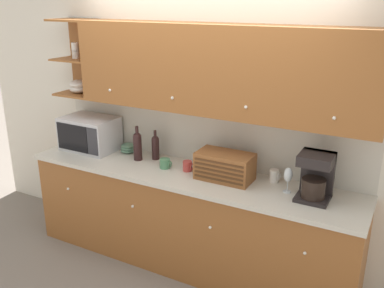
# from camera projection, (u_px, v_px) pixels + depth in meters

# --- Properties ---
(ground_plane) EXTENTS (24.00, 24.00, 0.00)m
(ground_plane) POSITION_uv_depth(u_px,v_px,m) (202.00, 246.00, 4.36)
(ground_plane) COLOR slate
(wall_back) EXTENTS (5.48, 0.06, 2.60)m
(wall_back) POSITION_uv_depth(u_px,v_px,m) (204.00, 123.00, 3.96)
(wall_back) COLOR silver
(wall_back) RESTS_ON ground_plane
(counter_unit) EXTENTS (3.10, 0.64, 0.92)m
(counter_unit) POSITION_uv_depth(u_px,v_px,m) (187.00, 219.00, 3.95)
(counter_unit) COLOR #935628
(counter_unit) RESTS_ON ground_plane
(backsplash_panel) EXTENTS (3.08, 0.01, 0.54)m
(backsplash_panel) POSITION_uv_depth(u_px,v_px,m) (203.00, 135.00, 3.96)
(backsplash_panel) COLOR beige
(backsplash_panel) RESTS_ON counter_unit
(upper_cabinets) EXTENTS (3.08, 0.35, 0.74)m
(upper_cabinets) POSITION_uv_depth(u_px,v_px,m) (212.00, 70.00, 3.55)
(upper_cabinets) COLOR #935628
(upper_cabinets) RESTS_ON backsplash_panel
(microwave) EXTENTS (0.54, 0.38, 0.34)m
(microwave) POSITION_uv_depth(u_px,v_px,m) (90.00, 134.00, 4.33)
(microwave) COLOR silver
(microwave) RESTS_ON counter_unit
(bowl_stack_on_counter) EXTENTS (0.15, 0.15, 0.09)m
(bowl_stack_on_counter) POSITION_uv_depth(u_px,v_px,m) (128.00, 148.00, 4.29)
(bowl_stack_on_counter) COLOR slate
(bowl_stack_on_counter) RESTS_ON counter_unit
(wine_bottle) EXTENTS (0.08, 0.08, 0.33)m
(wine_bottle) POSITION_uv_depth(u_px,v_px,m) (137.00, 145.00, 4.06)
(wine_bottle) COLOR black
(wine_bottle) RESTS_ON counter_unit
(second_wine_bottle) EXTENTS (0.07, 0.07, 0.29)m
(second_wine_bottle) POSITION_uv_depth(u_px,v_px,m) (155.00, 146.00, 4.08)
(second_wine_bottle) COLOR black
(second_wine_bottle) RESTS_ON counter_unit
(mug_patterned_third) EXTENTS (0.11, 0.09, 0.09)m
(mug_patterned_third) POSITION_uv_depth(u_px,v_px,m) (165.00, 164.00, 3.90)
(mug_patterned_third) COLOR #4C845B
(mug_patterned_third) RESTS_ON counter_unit
(mug) EXTENTS (0.09, 0.08, 0.09)m
(mug) POSITION_uv_depth(u_px,v_px,m) (188.00, 166.00, 3.83)
(mug) COLOR #B73D38
(mug) RESTS_ON counter_unit
(bread_box) EXTENTS (0.48, 0.26, 0.24)m
(bread_box) POSITION_uv_depth(u_px,v_px,m) (225.00, 166.00, 3.63)
(bread_box) COLOR brown
(bread_box) RESTS_ON counter_unit
(mug_blue_second) EXTENTS (0.09, 0.08, 0.11)m
(mug_blue_second) POSITION_uv_depth(u_px,v_px,m) (274.00, 176.00, 3.60)
(mug_blue_second) COLOR silver
(mug_blue_second) RESTS_ON counter_unit
(wine_glass) EXTENTS (0.07, 0.07, 0.21)m
(wine_glass) POSITION_uv_depth(u_px,v_px,m) (288.00, 176.00, 3.39)
(wine_glass) COLOR silver
(wine_glass) RESTS_ON counter_unit
(coffee_maker) EXTENTS (0.25, 0.25, 0.38)m
(coffee_maker) POSITION_uv_depth(u_px,v_px,m) (316.00, 176.00, 3.26)
(coffee_maker) COLOR black
(coffee_maker) RESTS_ON counter_unit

